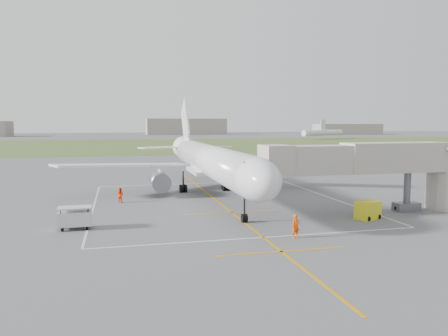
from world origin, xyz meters
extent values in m
plane|color=#515154|center=(0.00, 0.00, 0.00)|extent=(700.00, 700.00, 0.00)
cube|color=#445B27|center=(0.00, 130.00, 0.01)|extent=(700.00, 120.00, 0.02)
cube|color=#C7820B|center=(0.00, -5.00, 0.01)|extent=(0.25, 60.00, 0.01)
cube|color=#C7820B|center=(0.00, -24.00, 0.01)|extent=(10.00, 0.25, 0.01)
cube|color=#C7820B|center=(0.00, -10.00, 0.01)|extent=(10.00, 0.25, 0.01)
cube|color=silver|center=(0.00, 12.00, 0.01)|extent=(28.00, 0.20, 0.01)
cube|color=silver|center=(0.00, -20.00, 0.01)|extent=(28.00, 0.20, 0.01)
cube|color=silver|center=(-14.00, -4.00, 0.01)|extent=(0.20, 32.00, 0.01)
cube|color=silver|center=(14.00, -4.00, 0.01)|extent=(0.20, 32.00, 0.01)
cylinder|color=silver|center=(0.00, 0.00, 4.50)|extent=(3.80, 36.00, 3.80)
ellipsoid|color=silver|center=(0.00, -18.00, 4.50)|extent=(3.80, 7.22, 3.80)
cube|color=black|center=(0.00, -18.90, 5.55)|extent=(2.40, 1.60, 0.99)
cone|color=silver|center=(0.00, 20.50, 4.90)|extent=(3.80, 6.00, 3.80)
cube|color=silver|center=(10.50, 6.00, 3.65)|extent=(17.93, 11.24, 1.23)
cube|color=silver|center=(-10.50, 6.00, 3.65)|extent=(17.93, 11.24, 1.23)
cube|color=silver|center=(0.00, 3.00, 2.95)|extent=(4.20, 8.00, 0.50)
cube|color=silver|center=(0.00, 21.20, 9.20)|extent=(0.30, 7.89, 8.65)
cube|color=silver|center=(0.00, 19.00, 6.20)|extent=(0.35, 5.00, 1.20)
cube|color=silver|center=(4.20, 20.20, 5.10)|extent=(7.85, 5.03, 0.20)
cube|color=silver|center=(-4.20, 20.20, 5.10)|extent=(7.85, 5.03, 0.20)
cylinder|color=slate|center=(6.20, 2.50, 1.90)|extent=(2.30, 4.20, 2.30)
cube|color=silver|center=(6.20, 2.20, 2.70)|extent=(0.25, 2.40, 1.20)
cylinder|color=slate|center=(-6.20, 2.50, 1.90)|extent=(2.30, 4.20, 2.30)
cube|color=silver|center=(-6.20, 2.20, 2.70)|extent=(0.25, 2.40, 1.20)
cylinder|color=black|center=(0.00, -14.50, 1.30)|extent=(0.18, 0.18, 2.60)
cylinder|color=black|center=(-0.11, -14.50, 0.40)|extent=(0.28, 0.80, 0.80)
cylinder|color=black|center=(0.11, -14.50, 0.40)|extent=(0.28, 0.80, 0.80)
cylinder|color=black|center=(2.90, 4.50, 1.40)|extent=(0.22, 0.22, 2.80)
cylinder|color=black|center=(2.62, 4.15, 0.48)|extent=(0.32, 0.96, 0.96)
cylinder|color=black|center=(3.18, 4.15, 0.48)|extent=(0.32, 0.96, 0.96)
cylinder|color=black|center=(2.62, 4.85, 0.48)|extent=(0.32, 0.96, 0.96)
cylinder|color=black|center=(3.18, 4.85, 0.48)|extent=(0.32, 0.96, 0.96)
cylinder|color=black|center=(-2.90, 4.50, 1.40)|extent=(0.22, 0.22, 2.80)
cylinder|color=black|center=(-3.18, 4.15, 0.48)|extent=(0.32, 0.96, 0.96)
cylinder|color=black|center=(-2.62, 4.15, 0.48)|extent=(0.32, 0.96, 0.96)
cylinder|color=black|center=(-3.18, 4.85, 0.48)|extent=(0.32, 0.96, 0.96)
cylinder|color=black|center=(-2.62, 4.85, 0.48)|extent=(0.32, 0.96, 0.96)
cube|color=#AFA99E|center=(7.74, -13.50, 5.60)|extent=(11.09, 2.90, 2.80)
cube|color=#AFA99E|center=(16.46, -13.50, 5.70)|extent=(11.09, 3.10, 3.00)
cube|color=#AFA99E|center=(3.40, -13.50, 5.60)|extent=(2.60, 3.40, 3.00)
cylinder|color=#5A5C62|center=(18.00, -13.50, 2.10)|extent=(0.70, 0.70, 4.20)
cube|color=#5A5C62|center=(18.00, -13.50, 0.45)|extent=(2.60, 1.40, 0.90)
cylinder|color=#AFA99E|center=(23.00, -13.50, 3.20)|extent=(4.40, 4.40, 6.40)
cylinder|color=black|center=(17.00, -13.50, 0.35)|extent=(0.70, 0.30, 0.70)
cylinder|color=black|center=(19.00, -13.50, 0.35)|extent=(0.70, 0.30, 0.70)
cube|color=yellow|center=(11.91, -15.96, 0.86)|extent=(2.68, 2.23, 1.72)
cylinder|color=black|center=(11.39, -16.85, 0.25)|extent=(0.40, 0.55, 0.51)
cylinder|color=black|center=(12.89, -16.26, 0.25)|extent=(0.40, 0.55, 0.51)
cube|color=beige|center=(-15.03, -13.43, 0.95)|extent=(2.85, 1.75, 1.24)
cube|color=beige|center=(-15.03, -13.43, 1.91)|extent=(2.85, 1.75, 0.09)
cylinder|color=black|center=(-16.14, -14.13, 1.18)|extent=(0.09, 0.09, 1.46)
cylinder|color=black|center=(-13.89, -14.08, 1.18)|extent=(0.09, 0.09, 1.46)
cylinder|color=black|center=(-16.17, -12.78, 1.18)|extent=(0.09, 0.09, 1.46)
cylinder|color=black|center=(-13.92, -12.73, 1.18)|extent=(0.09, 0.09, 1.46)
cylinder|color=black|center=(-16.03, -14.07, 0.22)|extent=(0.21, 0.45, 0.45)
cylinder|color=black|center=(-14.01, -14.02, 0.22)|extent=(0.21, 0.45, 0.45)
cylinder|color=black|center=(-16.06, -12.83, 0.22)|extent=(0.21, 0.45, 0.45)
cylinder|color=black|center=(-14.04, -12.79, 0.22)|extent=(0.21, 0.45, 0.45)
imported|color=#FF4C08|center=(2.47, -20.74, 0.95)|extent=(0.79, 0.62, 1.91)
imported|color=#FF3A08|center=(-11.12, -1.33, 0.87)|extent=(1.07, 1.02, 1.74)
cube|color=gray|center=(40.00, 280.00, 6.00)|extent=(60.00, 20.00, 12.00)
cube|color=gray|center=(160.00, 250.00, 4.00)|extent=(50.00, 18.00, 8.00)
cylinder|color=silver|center=(98.58, 167.80, 3.50)|extent=(30.25, 16.68, 3.20)
cube|color=silver|center=(98.58, 167.80, 8.00)|extent=(3.74, 2.00, 5.50)
camera|label=1|loc=(-11.28, -52.71, 9.27)|focal=35.00mm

